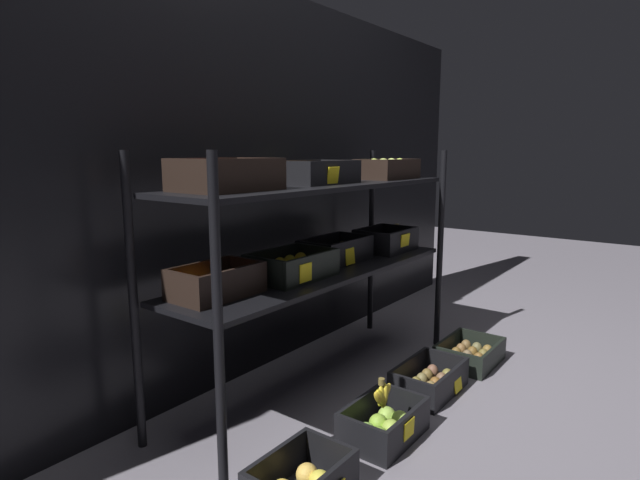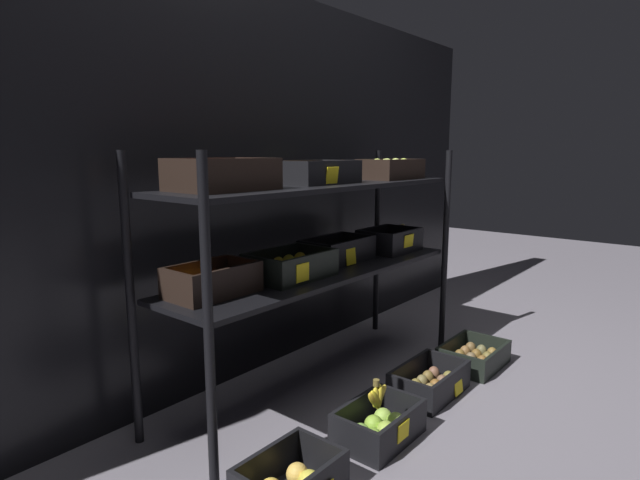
{
  "view_description": "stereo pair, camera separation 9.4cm",
  "coord_description": "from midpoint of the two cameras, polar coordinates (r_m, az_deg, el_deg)",
  "views": [
    {
      "loc": [
        -1.78,
        -1.35,
        1.07
      ],
      "look_at": [
        0.0,
        0.0,
        0.68
      ],
      "focal_mm": 28.68,
      "sensor_mm": 36.0,
      "label": 1
    },
    {
      "loc": [
        -1.72,
        -1.42,
        1.07
      ],
      "look_at": [
        0.0,
        0.0,
        0.68
      ],
      "focal_mm": 28.68,
      "sensor_mm": 36.0,
      "label": 2
    }
  ],
  "objects": [
    {
      "name": "crate_ground_kiwi",
      "position": [
        2.43,
        13.22,
        -15.34
      ],
      "size": [
        0.37,
        0.23,
        0.13
      ],
      "color": "black",
      "rests_on": "ground_plane"
    },
    {
      "name": "crate_ground_right_kiwi",
      "position": [
        2.77,
        17.71,
        -12.35
      ],
      "size": [
        0.35,
        0.26,
        0.11
      ],
      "color": "black",
      "rests_on": "ground_plane"
    },
    {
      "name": "banana_bunch_loose",
      "position": [
        1.98,
        7.78,
        -16.98
      ],
      "size": [
        0.13,
        0.04,
        0.12
      ],
      "color": "brown",
      "rests_on": "crate_ground_apple_green"
    },
    {
      "name": "storefront_wall",
      "position": [
        2.52,
        -6.34,
        6.2
      ],
      "size": [
        3.99,
        0.12,
        1.83
      ],
      "primitive_type": "cube",
      "color": "black",
      "rests_on": "ground_plane"
    },
    {
      "name": "crate_ground_apple_green",
      "position": [
        2.06,
        7.97,
        -19.94
      ],
      "size": [
        0.34,
        0.23,
        0.13
      ],
      "color": "black",
      "rests_on": "ground_plane"
    },
    {
      "name": "ground_plane",
      "position": [
        2.47,
        1.13,
        -15.78
      ],
      "size": [
        10.0,
        10.0,
        0.0
      ],
      "primitive_type": "plane",
      "color": "slate"
    },
    {
      "name": "display_rack",
      "position": [
        2.26,
        1.0,
        1.42
      ],
      "size": [
        1.71,
        0.47,
        1.08
      ],
      "color": "black",
      "rests_on": "ground_plane"
    }
  ]
}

